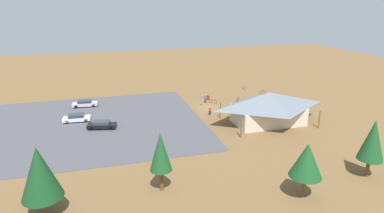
% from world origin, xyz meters
% --- Properties ---
extents(ground, '(160.00, 160.00, 0.00)m').
position_xyz_m(ground, '(0.00, 0.00, 0.00)').
color(ground, brown).
rests_on(ground, ground).
extents(parking_lot_asphalt, '(43.45, 32.18, 0.05)m').
position_xyz_m(parking_lot_asphalt, '(24.86, 3.12, 0.03)').
color(parking_lot_asphalt, '#4C4C51').
rests_on(parking_lot_asphalt, ground).
extents(bike_pavilion, '(14.17, 9.22, 5.39)m').
position_xyz_m(bike_pavilion, '(-7.17, 10.87, 3.09)').
color(bike_pavilion, beige).
rests_on(bike_pavilion, ground).
extents(trash_bin, '(0.60, 0.60, 0.90)m').
position_xyz_m(trash_bin, '(-1.95, -5.00, 0.45)').
color(trash_bin, brown).
rests_on(trash_bin, ground).
extents(lot_sign, '(0.56, 0.08, 2.20)m').
position_xyz_m(lot_sign, '(0.63, -1.01, 1.41)').
color(lot_sign, '#99999E').
rests_on(lot_sign, ground).
extents(pine_mideast, '(3.38, 3.38, 6.19)m').
position_xyz_m(pine_mideast, '(-0.03, 31.77, 4.32)').
color(pine_mideast, brown).
rests_on(pine_mideast, ground).
extents(pine_east, '(3.87, 3.87, 7.17)m').
position_xyz_m(pine_east, '(25.75, 27.43, 4.55)').
color(pine_east, brown).
rests_on(pine_east, ground).
extents(pine_west, '(2.41, 2.41, 6.73)m').
position_xyz_m(pine_west, '(14.06, 26.26, 4.54)').
color(pine_west, brown).
rests_on(pine_west, ground).
extents(pine_far_east, '(2.87, 2.87, 7.11)m').
position_xyz_m(pine_far_east, '(-9.81, 30.12, 4.64)').
color(pine_far_east, brown).
rests_on(pine_far_east, ground).
extents(bicycle_yellow_lone_east, '(0.76, 1.49, 0.77)m').
position_xyz_m(bicycle_yellow_lone_east, '(-14.95, -1.96, 0.34)').
color(bicycle_yellow_lone_east, black).
rests_on(bicycle_yellow_lone_east, ground).
extents(bicycle_teal_yard_right, '(1.28, 1.22, 0.89)m').
position_xyz_m(bicycle_teal_yard_right, '(-7.44, -2.22, 0.39)').
color(bicycle_teal_yard_right, black).
rests_on(bicycle_teal_yard_right, ground).
extents(bicycle_silver_by_bin, '(1.70, 0.54, 0.77)m').
position_xyz_m(bicycle_silver_by_bin, '(-14.92, 2.17, 0.35)').
color(bicycle_silver_by_bin, black).
rests_on(bicycle_silver_by_bin, ground).
extents(bicycle_green_mid_cluster, '(1.33, 1.16, 0.88)m').
position_xyz_m(bicycle_green_mid_cluster, '(-2.12, -2.26, 0.38)').
color(bicycle_green_mid_cluster, black).
rests_on(bicycle_green_mid_cluster, ground).
extents(bicycle_orange_edge_north, '(0.78, 1.55, 0.84)m').
position_xyz_m(bicycle_orange_edge_north, '(-8.45, 1.40, 0.38)').
color(bicycle_orange_edge_north, black).
rests_on(bicycle_orange_edge_north, ground).
extents(bicycle_white_near_sign, '(0.48, 1.70, 0.77)m').
position_xyz_m(bicycle_white_near_sign, '(-12.66, -10.42, 0.35)').
color(bicycle_white_near_sign, black).
rests_on(bicycle_white_near_sign, ground).
extents(bicycle_purple_back_row, '(1.73, 0.48, 0.78)m').
position_xyz_m(bicycle_purple_back_row, '(-15.19, -6.12, 0.37)').
color(bicycle_purple_back_row, black).
rests_on(bicycle_purple_back_row, ground).
extents(car_silver_front_row, '(4.78, 2.03, 1.31)m').
position_xyz_m(car_silver_front_row, '(22.75, -6.98, 0.71)').
color(car_silver_front_row, '#BCBCC1').
rests_on(car_silver_front_row, parking_lot_asphalt).
extents(car_white_back_corner, '(4.64, 2.08, 1.36)m').
position_xyz_m(car_white_back_corner, '(23.93, 1.28, 0.73)').
color(car_white_back_corner, white).
rests_on(car_white_back_corner, parking_lot_asphalt).
extents(car_black_aisle_side, '(4.81, 2.69, 1.29)m').
position_xyz_m(car_black_aisle_side, '(19.87, 5.85, 0.70)').
color(car_black_aisle_side, black).
rests_on(car_black_aisle_side, parking_lot_asphalt).
extents(visitor_near_lot, '(0.39, 0.40, 1.65)m').
position_xyz_m(visitor_near_lot, '(0.88, 4.27, 0.86)').
color(visitor_near_lot, '#2D3347').
rests_on(visitor_near_lot, ground).
extents(visitor_by_pavilion, '(0.38, 0.40, 1.80)m').
position_xyz_m(visitor_by_pavilion, '(-0.71, -3.14, 0.95)').
color(visitor_by_pavilion, '#2D3347').
rests_on(visitor_by_pavilion, ground).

